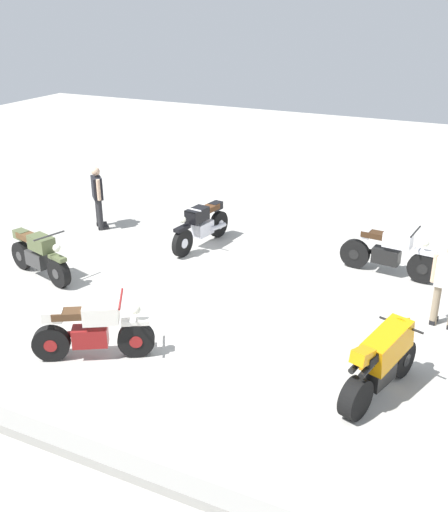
{
  "coord_description": "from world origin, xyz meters",
  "views": [
    {
      "loc": [
        -5.0,
        9.27,
        5.41
      ],
      "look_at": [
        -0.37,
        -0.41,
        0.75
      ],
      "focal_mm": 42.12,
      "sensor_mm": 36.0,
      "label": 1
    }
  ],
  "objects_px": {
    "motorcycle_silver_cruiser": "(389,252)",
    "person_in_black_shirt": "(98,194)",
    "motorcycle_cream_vintage": "(92,331)",
    "motorcycle_olive_vintage": "(39,255)",
    "motorcycle_black_cruiser": "(202,225)",
    "motorcycle_orange_sportbike": "(382,360)"
  },
  "relations": [
    {
      "from": "motorcycle_olive_vintage",
      "to": "person_in_black_shirt",
      "type": "relative_size",
      "value": 1.22
    },
    {
      "from": "motorcycle_cream_vintage",
      "to": "motorcycle_olive_vintage",
      "type": "bearing_deg",
      "value": 114.32
    },
    {
      "from": "motorcycle_silver_cruiser",
      "to": "motorcycle_orange_sportbike",
      "type": "height_order",
      "value": "motorcycle_orange_sportbike"
    },
    {
      "from": "motorcycle_black_cruiser",
      "to": "motorcycle_orange_sportbike",
      "type": "height_order",
      "value": "motorcycle_orange_sportbike"
    },
    {
      "from": "motorcycle_silver_cruiser",
      "to": "person_in_black_shirt",
      "type": "xyz_separation_m",
      "value": [
        7.12,
        0.32,
        0.36
      ]
    },
    {
      "from": "motorcycle_black_cruiser",
      "to": "motorcycle_orange_sportbike",
      "type": "xyz_separation_m",
      "value": [
        -5.0,
        3.96,
        0.07
      ]
    },
    {
      "from": "motorcycle_cream_vintage",
      "to": "motorcycle_black_cruiser",
      "type": "relative_size",
      "value": 0.84
    },
    {
      "from": "person_in_black_shirt",
      "to": "motorcycle_cream_vintage",
      "type": "bearing_deg",
      "value": -99.86
    },
    {
      "from": "person_in_black_shirt",
      "to": "motorcycle_silver_cruiser",
      "type": "bearing_deg",
      "value": -42.69
    },
    {
      "from": "motorcycle_black_cruiser",
      "to": "motorcycle_olive_vintage",
      "type": "bearing_deg",
      "value": -29.3
    },
    {
      "from": "motorcycle_black_cruiser",
      "to": "motorcycle_olive_vintage",
      "type": "relative_size",
      "value": 1.09
    },
    {
      "from": "motorcycle_olive_vintage",
      "to": "motorcycle_cream_vintage",
      "type": "bearing_deg",
      "value": -19.15
    },
    {
      "from": "motorcycle_black_cruiser",
      "to": "motorcycle_orange_sportbike",
      "type": "bearing_deg",
      "value": 59.69
    },
    {
      "from": "motorcycle_silver_cruiser",
      "to": "motorcycle_black_cruiser",
      "type": "height_order",
      "value": "same"
    },
    {
      "from": "motorcycle_black_cruiser",
      "to": "motorcycle_cream_vintage",
      "type": "bearing_deg",
      "value": 15.13
    },
    {
      "from": "motorcycle_orange_sportbike",
      "to": "person_in_black_shirt",
      "type": "relative_size",
      "value": 1.22
    },
    {
      "from": "motorcycle_silver_cruiser",
      "to": "motorcycle_olive_vintage",
      "type": "bearing_deg",
      "value": -147.77
    },
    {
      "from": "motorcycle_cream_vintage",
      "to": "motorcycle_orange_sportbike",
      "type": "height_order",
      "value": "motorcycle_orange_sportbike"
    },
    {
      "from": "motorcycle_cream_vintage",
      "to": "motorcycle_silver_cruiser",
      "type": "relative_size",
      "value": 0.84
    },
    {
      "from": "person_in_black_shirt",
      "to": "motorcycle_olive_vintage",
      "type": "bearing_deg",
      "value": -123.09
    },
    {
      "from": "motorcycle_silver_cruiser",
      "to": "motorcycle_orange_sportbike",
      "type": "distance_m",
      "value": 4.3
    },
    {
      "from": "motorcycle_orange_sportbike",
      "to": "motorcycle_olive_vintage",
      "type": "bearing_deg",
      "value": 99.17
    }
  ]
}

